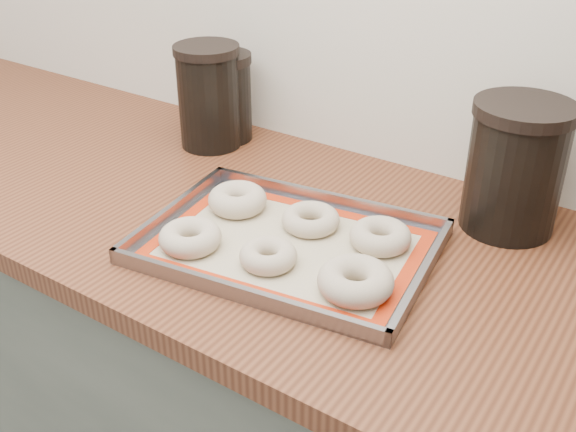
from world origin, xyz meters
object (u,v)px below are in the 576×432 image
Objects in this scene: bagel_back_mid at (311,219)px; bagel_back_right at (380,236)px; bagel_front_left at (190,237)px; bagel_back_left at (237,199)px; baking_tray at (288,244)px; bagel_front_mid at (268,256)px; canister_left at (209,96)px; bagel_front_right at (356,281)px; canister_right at (515,167)px; canister_mid at (224,97)px.

bagel_back_right is (0.12, 0.01, 0.00)m from bagel_back_mid.
bagel_back_left is at bearing 95.20° from bagel_front_left.
bagel_back_left reaches higher than baking_tray.
bagel_back_left is 1.04× the size of bagel_back_right.
bagel_front_mid is 0.19m from bagel_back_right.
baking_tray is at bearing 35.37° from bagel_front_left.
canister_left is at bearing 125.00° from bagel_front_left.
bagel_back_right is (0.27, 0.03, -0.00)m from bagel_back_left.
bagel_front_right is 0.35m from canister_right.
bagel_back_mid is 0.35m from canister_right.
canister_mid is at bearing 135.84° from bagel_front_mid.
bagel_front_right is 0.19m from bagel_back_mid.
canister_right is at bearing 36.52° from bagel_back_mid.
bagel_back_left is (-0.15, 0.11, 0.00)m from bagel_front_mid.
bagel_back_mid is 0.45× the size of canister_right.
bagel_front_right reaches higher than baking_tray.
bagel_back_left is 0.47m from canister_right.
bagel_front_mid is 0.43m from canister_right.
bagel_front_mid is 0.41× the size of canister_right.
bagel_front_mid is at bearing -37.47° from bagel_back_left.
canister_left is (-0.23, 0.20, 0.08)m from bagel_back_left.
bagel_front_left is 0.90× the size of bagel_front_right.
bagel_back_left reaches higher than bagel_front_left.
bagel_front_mid is 0.50m from canister_left.
bagel_front_mid is 0.15m from bagel_front_right.
bagel_back_left is (-0.29, 0.10, -0.00)m from bagel_front_right.
bagel_front_left is 0.14m from bagel_front_mid.
bagel_back_left is 0.27m from bagel_back_right.
bagel_front_left is 0.46m from canister_mid.
bagel_back_mid is 0.98× the size of bagel_back_right.
canister_left is (-0.24, 0.35, 0.09)m from bagel_front_left.
bagel_back_mid is at bearing -26.59° from canister_left.
canister_mid reaches higher than bagel_front_mid.
canister_right is at bearing 28.01° from bagel_back_left.
bagel_back_right is 0.45× the size of canister_right.
bagel_back_left is at bearing 142.53° from bagel_front_mid.
bagel_front_left is 0.28m from bagel_front_right.
bagel_back_left is at bearing -151.99° from canister_right.
bagel_back_mid is 0.44m from canister_mid.
bagel_back_mid is at bearing -143.48° from canister_right.
canister_left is (-0.37, 0.25, 0.10)m from baking_tray.
bagel_back_mid is at bearing -32.08° from canister_mid.
bagel_front_left reaches higher than bagel_back_mid.
baking_tray is 0.40m from canister_right.
baking_tray is at bearing -135.11° from canister_right.
bagel_back_left is at bearing -47.85° from canister_mid.
bagel_front_left is at bearing -144.63° from baking_tray.
canister_left is (-0.52, 0.31, 0.08)m from bagel_front_right.
baking_tray is at bearing -146.24° from bagel_back_right.
bagel_back_mid is (-0.15, 0.12, -0.00)m from bagel_front_right.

